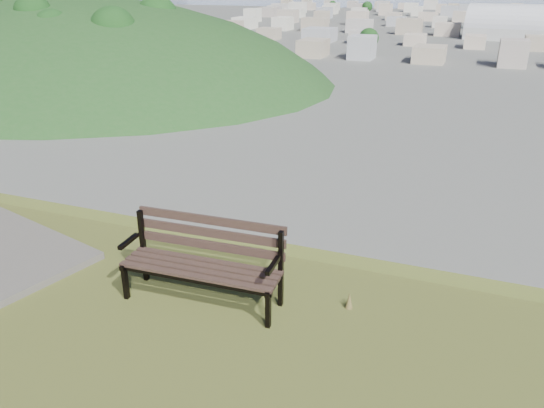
% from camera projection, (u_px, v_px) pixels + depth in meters
% --- Properties ---
extents(park_bench, '(1.65, 0.59, 0.85)m').
position_uv_depth(park_bench, '(204.00, 257.00, 5.36)').
color(park_bench, '#412E25').
rests_on(park_bench, hilltop_mesa).
extents(arena, '(53.47, 28.31, 21.53)m').
position_uv_depth(arena, '(523.00, 29.00, 253.63)').
color(arena, silver).
rests_on(arena, ground).
extents(green_wooded_hill, '(183.40, 146.72, 91.70)m').
position_uv_depth(green_wooded_hill, '(73.00, 78.00, 159.44)').
color(green_wooded_hill, '#1C4219').
rests_on(green_wooded_hill, ground).
extents(city_blocks, '(395.00, 361.00, 7.00)m').
position_uv_depth(city_blocks, '(482.00, 17.00, 350.28)').
color(city_blocks, beige).
rests_on(city_blocks, ground).
extents(city_trees, '(406.52, 387.20, 9.98)m').
position_uv_depth(city_trees, '(429.00, 23.00, 293.73)').
color(city_trees, '#382B1C').
rests_on(city_trees, ground).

